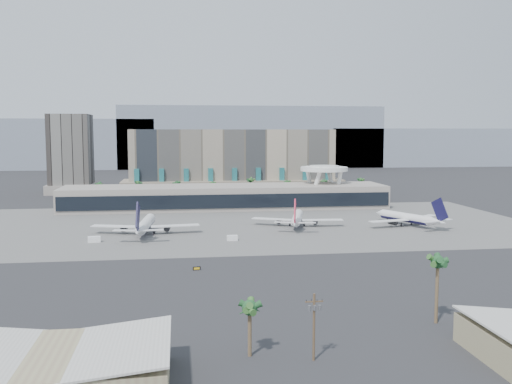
{
  "coord_description": "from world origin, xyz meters",
  "views": [
    {
      "loc": [
        -25.19,
        -190.13,
        39.75
      ],
      "look_at": [
        6.54,
        40.0,
        15.67
      ],
      "focal_mm": 40.0,
      "sensor_mm": 36.0,
      "label": 1
    }
  ],
  "objects": [
    {
      "name": "palm_row",
      "position": [
        7.0,
        145.0,
        10.5
      ],
      "size": [
        157.8,
        2.8,
        13.1
      ],
      "color": "brown",
      "rests_on": "ground"
    },
    {
      "name": "hotel",
      "position": [
        10.0,
        174.41,
        16.81
      ],
      "size": [
        140.0,
        30.0,
        42.0
      ],
      "color": "tan",
      "rests_on": "ground"
    },
    {
      "name": "airliner_centre",
      "position": [
        24.99,
        45.72,
        3.52
      ],
      "size": [
        38.22,
        39.65,
        13.97
      ],
      "rotation": [
        0.0,
        0.0,
        -0.26
      ],
      "color": "white",
      "rests_on": "ground"
    },
    {
      "name": "airliner_right",
      "position": [
        72.7,
        41.12,
        3.51
      ],
      "size": [
        36.49,
        37.56,
        13.9
      ],
      "rotation": [
        0.0,
        0.0,
        0.42
      ],
      "color": "white",
      "rests_on": "ground"
    },
    {
      "name": "saucer_structure",
      "position": [
        55.0,
        116.0,
        18.45
      ],
      "size": [
        26.0,
        26.0,
        21.89
      ],
      "color": "white",
      "rests_on": "ground"
    },
    {
      "name": "mountain_ridge",
      "position": [
        27.88,
        470.0,
        29.89
      ],
      "size": [
        680.0,
        60.0,
        70.0
      ],
      "color": "gray",
      "rests_on": "ground"
    },
    {
      "name": "near_palm_a",
      "position": [
        -12.86,
        -92.53,
        7.48
      ],
      "size": [
        6.0,
        6.0,
        10.28
      ],
      "color": "brown",
      "rests_on": "ground"
    },
    {
      "name": "service_vehicle_b",
      "position": [
        -5.46,
        17.49,
        0.99
      ],
      "size": [
        3.94,
        2.34,
        1.99
      ],
      "primitive_type": "cube",
      "rotation": [
        0.0,
        0.0,
        0.04
      ],
      "color": "white",
      "rests_on": "ground"
    },
    {
      "name": "hangar_left",
      "position": [
        -45.0,
        -102.0,
        3.2
      ],
      "size": [
        36.65,
        22.6,
        7.55
      ],
      "color": "#998766",
      "rests_on": "ground"
    },
    {
      "name": "ground",
      "position": [
        0.0,
        0.0,
        0.0
      ],
      "size": [
        900.0,
        900.0,
        0.0
      ],
      "primitive_type": "plane",
      "color": "#232326",
      "rests_on": "ground"
    },
    {
      "name": "utility_pole",
      "position": [
        -2.0,
        -96.09,
        7.14
      ],
      "size": [
        3.2,
        0.85,
        12.0
      ],
      "color": "#4C3826",
      "rests_on": "ground"
    },
    {
      "name": "airliner_left",
      "position": [
        -38.21,
        35.44,
        3.85
      ],
      "size": [
        42.79,
        44.18,
        15.25
      ],
      "rotation": [
        0.0,
        0.0,
        -0.08
      ],
      "color": "white",
      "rests_on": "ground"
    },
    {
      "name": "taxiway_sign",
      "position": [
        -20.09,
        -26.67,
        0.51
      ],
      "size": [
        2.29,
        0.74,
        1.03
      ],
      "rotation": [
        0.0,
        0.0,
        0.19
      ],
      "color": "black",
      "rests_on": "ground"
    },
    {
      "name": "service_vehicle_a",
      "position": [
        -55.77,
        21.06,
        1.1
      ],
      "size": [
        4.73,
        2.76,
        2.19
      ],
      "primitive_type": "cube",
      "rotation": [
        0.0,
        0.0,
        0.13
      ],
      "color": "white",
      "rests_on": "ground"
    },
    {
      "name": "office_tower",
      "position": [
        -95.0,
        200.0,
        22.94
      ],
      "size": [
        30.0,
        30.0,
        52.0
      ],
      "color": "black",
      "rests_on": "ground"
    },
    {
      "name": "apron_pad",
      "position": [
        0.0,
        55.0,
        0.03
      ],
      "size": [
        260.0,
        130.0,
        0.06
      ],
      "primitive_type": "cube",
      "color": "#5B5B59",
      "rests_on": "ground"
    },
    {
      "name": "near_palm_b",
      "position": [
        28.15,
        -80.16,
        11.61
      ],
      "size": [
        6.0,
        6.0,
        14.51
      ],
      "color": "brown",
      "rests_on": "ground"
    },
    {
      "name": "terminal",
      "position": [
        0.0,
        109.84,
        6.52
      ],
      "size": [
        170.0,
        32.5,
        14.5
      ],
      "color": "#AEA499",
      "rests_on": "ground"
    }
  ]
}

